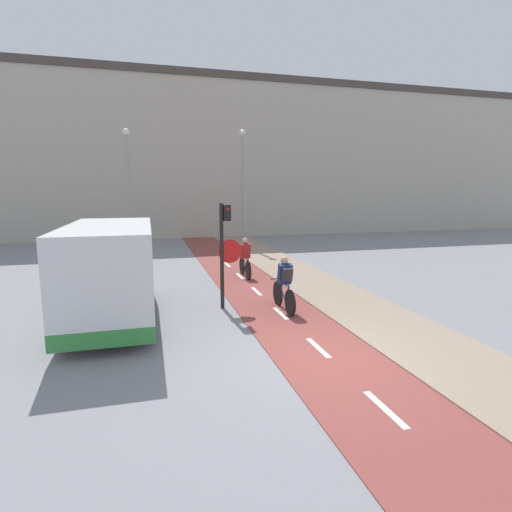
% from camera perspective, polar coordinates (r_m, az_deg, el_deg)
% --- Properties ---
extents(ground_plane, '(120.00, 120.00, 0.00)m').
position_cam_1_polar(ground_plane, '(8.40, 10.30, -14.15)').
color(ground_plane, gray).
extents(bike_lane, '(2.24, 60.00, 0.02)m').
position_cam_1_polar(bike_lane, '(8.40, 10.28, -14.07)').
color(bike_lane, brown).
rests_on(bike_lane, ground_plane).
extents(sidewalk_strip, '(2.40, 60.00, 0.05)m').
position_cam_1_polar(sidewalk_strip, '(9.56, 23.24, -11.64)').
color(sidewalk_strip, gray).
rests_on(sidewalk_strip, ground_plane).
extents(building_row_background, '(60.00, 5.20, 11.47)m').
position_cam_1_polar(building_row_background, '(31.29, -9.15, 13.62)').
color(building_row_background, '#B2A899').
rests_on(building_row_background, ground_plane).
extents(traffic_light_pole, '(0.67, 0.25, 2.99)m').
position_cam_1_polar(traffic_light_pole, '(11.17, -4.48, 1.75)').
color(traffic_light_pole, black).
rests_on(traffic_light_pole, ground_plane).
extents(street_lamp_far, '(0.36, 0.36, 6.48)m').
position_cam_1_polar(street_lamp_far, '(22.16, -17.80, 10.58)').
color(street_lamp_far, gray).
rests_on(street_lamp_far, ground_plane).
extents(street_lamp_sidewalk, '(0.36, 0.36, 6.77)m').
position_cam_1_polar(street_lamp_sidewalk, '(23.60, -1.91, 11.28)').
color(street_lamp_sidewalk, gray).
rests_on(street_lamp_sidewalk, ground_plane).
extents(cyclist_near, '(0.46, 1.76, 1.55)m').
position_cam_1_polar(cyclist_near, '(11.10, 4.08, -4.23)').
color(cyclist_near, black).
rests_on(cyclist_near, ground_plane).
extents(cyclist_far, '(0.46, 1.71, 1.54)m').
position_cam_1_polar(cyclist_far, '(15.39, -1.56, -0.59)').
color(cyclist_far, black).
rests_on(cyclist_far, ground_plane).
extents(van, '(2.05, 5.29, 2.47)m').
position_cam_1_polar(van, '(10.88, -19.94, -2.40)').
color(van, silver).
rests_on(van, ground_plane).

